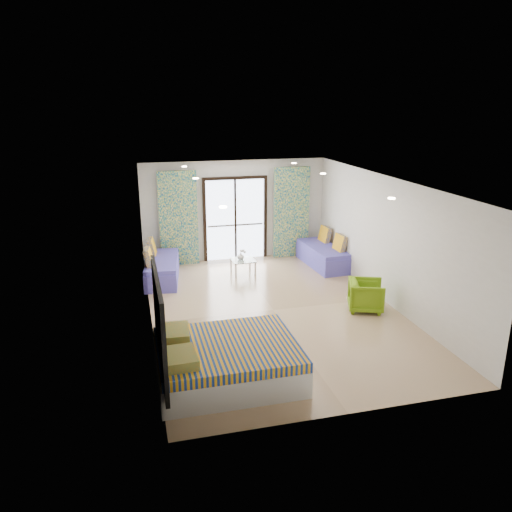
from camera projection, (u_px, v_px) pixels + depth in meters
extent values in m
cube|color=black|center=(235.00, 178.00, 13.21)|extent=(1.76, 0.08, 0.08)
cube|color=black|center=(205.00, 222.00, 13.35)|extent=(0.08, 0.08, 2.20)
cube|color=black|center=(265.00, 218.00, 13.75)|extent=(0.08, 0.08, 2.20)
cube|color=black|center=(235.00, 220.00, 13.55)|extent=(0.05, 0.06, 2.20)
cube|color=#595451|center=(235.00, 225.00, 13.62)|extent=(1.52, 0.03, 0.04)
cube|color=silver|center=(178.00, 219.00, 13.01)|extent=(1.00, 0.10, 2.50)
cube|color=silver|center=(291.00, 212.00, 13.75)|extent=(1.00, 0.10, 2.50)
cylinder|color=#FFE0B2|center=(223.00, 207.00, 7.47)|extent=(0.12, 0.12, 0.02)
cylinder|color=#FFE0B2|center=(392.00, 198.00, 8.14)|extent=(0.12, 0.12, 0.02)
cylinder|color=#FFE0B2|center=(196.00, 178.00, 10.25)|extent=(0.12, 0.12, 0.02)
cylinder|color=#FFE0B2|center=(323.00, 174.00, 10.91)|extent=(0.12, 0.12, 0.02)
cylinder|color=#FFE0B2|center=(184.00, 166.00, 12.10)|extent=(0.12, 0.12, 0.02)
cylinder|color=#FFE0B2|center=(294.00, 163.00, 12.76)|extent=(0.12, 0.12, 0.02)
cube|color=black|center=(159.00, 324.00, 7.33)|extent=(0.06, 2.10, 1.50)
cube|color=silver|center=(154.00, 294.00, 8.48)|extent=(0.02, 0.10, 0.10)
cube|color=silver|center=(228.00, 366.00, 7.82)|extent=(2.18, 1.75, 0.44)
cube|color=navy|center=(227.00, 349.00, 7.73)|extent=(2.16, 1.78, 0.16)
cube|color=#1A764D|center=(179.00, 358.00, 7.11)|extent=(0.52, 0.62, 0.15)
cube|color=#1A764D|center=(173.00, 333.00, 7.88)|extent=(0.53, 0.63, 0.15)
cube|color=#4F48AD|center=(163.00, 271.00, 12.17)|extent=(0.98, 1.99, 0.42)
cube|color=#4F48AD|center=(162.00, 261.00, 12.09)|extent=(0.96, 1.95, 0.11)
cube|color=navy|center=(149.00, 257.00, 11.56)|extent=(0.27, 0.50, 0.44)
cube|color=navy|center=(152.00, 247.00, 12.41)|extent=(0.27, 0.50, 0.44)
cube|color=#4F48AD|center=(322.00, 258.00, 13.23)|extent=(0.86, 1.95, 0.42)
cube|color=#4F48AD|center=(323.00, 248.00, 13.15)|extent=(0.84, 1.91, 0.11)
cube|color=navy|center=(340.00, 243.00, 12.76)|extent=(0.24, 0.49, 0.44)
cube|color=navy|center=(325.00, 234.00, 13.56)|extent=(0.24, 0.49, 0.44)
cylinder|color=silver|center=(236.00, 271.00, 12.29)|extent=(0.05, 0.05, 0.37)
cylinder|color=silver|center=(255.00, 269.00, 12.43)|extent=(0.05, 0.05, 0.37)
cylinder|color=silver|center=(231.00, 265.00, 12.75)|extent=(0.05, 0.05, 0.37)
cylinder|color=silver|center=(250.00, 263.00, 12.88)|extent=(0.05, 0.05, 0.37)
cube|color=#8CA59E|center=(243.00, 260.00, 12.53)|extent=(0.59, 0.59, 0.02)
sphere|color=white|center=(245.00, 252.00, 12.48)|extent=(0.06, 0.06, 0.06)
sphere|color=white|center=(242.00, 251.00, 12.51)|extent=(0.06, 0.06, 0.06)
sphere|color=white|center=(241.00, 251.00, 12.45)|extent=(0.06, 0.06, 0.06)
sphere|color=white|center=(243.00, 251.00, 12.41)|extent=(0.06, 0.06, 0.06)
imported|color=white|center=(241.00, 256.00, 12.52)|extent=(0.22, 0.23, 0.17)
imported|color=#689513|center=(366.00, 294.00, 10.36)|extent=(0.85, 0.87, 0.71)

